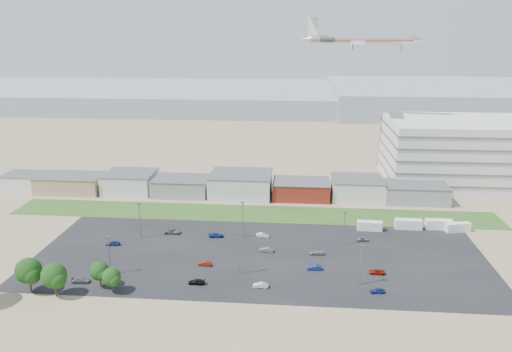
# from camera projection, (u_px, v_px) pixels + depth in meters

# --- Properties ---
(ground) EXTENTS (700.00, 700.00, 0.00)m
(ground) POSITION_uv_depth(u_px,v_px,m) (231.00, 292.00, 115.08)
(ground) COLOR #8B7C58
(ground) RESTS_ON ground
(parking_lot) EXTENTS (120.00, 50.00, 0.01)m
(parking_lot) POSITION_uv_depth(u_px,v_px,m) (260.00, 255.00, 133.80)
(parking_lot) COLOR black
(parking_lot) RESTS_ON ground
(grass_strip) EXTENTS (160.00, 16.00, 0.02)m
(grass_strip) POSITION_uv_depth(u_px,v_px,m) (252.00, 213.00, 164.85)
(grass_strip) COLOR #294B1C
(grass_strip) RESTS_ON ground
(hills_backdrop) EXTENTS (700.00, 200.00, 9.00)m
(hills_backdrop) POSITION_uv_depth(u_px,v_px,m) (331.00, 99.00, 411.98)
(hills_backdrop) COLOR gray
(hills_backdrop) RESTS_ON ground
(building_row) EXTENTS (170.00, 20.00, 8.00)m
(building_row) POSITION_uv_depth(u_px,v_px,m) (211.00, 184.00, 183.36)
(building_row) COLOR silver
(building_row) RESTS_ON ground
(parking_garage) EXTENTS (80.00, 40.00, 25.00)m
(parking_garage) POSITION_uv_depth(u_px,v_px,m) (491.00, 152.00, 194.97)
(parking_garage) COLOR silver
(parking_garage) RESTS_ON ground
(box_trailer_a) EXTENTS (7.51, 2.66, 2.78)m
(box_trailer_a) POSITION_uv_depth(u_px,v_px,m) (370.00, 226.00, 150.50)
(box_trailer_a) COLOR silver
(box_trailer_a) RESTS_ON ground
(box_trailer_b) EXTENTS (8.08, 2.69, 3.01)m
(box_trailer_b) POSITION_uv_depth(u_px,v_px,m) (408.00, 224.00, 151.50)
(box_trailer_b) COLOR silver
(box_trailer_b) RESTS_ON ground
(box_trailer_c) EXTENTS (8.00, 2.69, 2.98)m
(box_trailer_c) POSITION_uv_depth(u_px,v_px,m) (439.00, 224.00, 151.37)
(box_trailer_c) COLOR silver
(box_trailer_c) RESTS_ON ground
(box_trailer_d) EXTENTS (7.64, 3.75, 2.75)m
(box_trailer_d) POSITION_uv_depth(u_px,v_px,m) (458.00, 227.00, 149.43)
(box_trailer_d) COLOR silver
(box_trailer_d) RESTS_ON ground
(tree_left) EXTENTS (6.34, 6.34, 9.51)m
(tree_left) POSITION_uv_depth(u_px,v_px,m) (29.00, 273.00, 113.62)
(tree_left) COLOR black
(tree_left) RESTS_ON ground
(tree_mid) EXTENTS (6.11, 6.11, 9.16)m
(tree_mid) POSITION_uv_depth(u_px,v_px,m) (54.00, 278.00, 111.78)
(tree_mid) COLOR black
(tree_mid) RESTS_ON ground
(tree_right) EXTENTS (4.78, 4.78, 7.18)m
(tree_right) POSITION_uv_depth(u_px,v_px,m) (100.00, 273.00, 116.30)
(tree_right) COLOR black
(tree_right) RESTS_ON ground
(tree_near) EXTENTS (4.56, 4.56, 6.85)m
(tree_near) POSITION_uv_depth(u_px,v_px,m) (112.00, 279.00, 113.88)
(tree_near) COLOR black
(tree_near) RESTS_ON ground
(lightpole_front_l) EXTENTS (1.18, 0.49, 10.06)m
(lightpole_front_l) POSITION_uv_depth(u_px,v_px,m) (109.00, 255.00, 122.03)
(lightpole_front_l) COLOR slate
(lightpole_front_l) RESTS_ON ground
(lightpole_front_m) EXTENTS (1.12, 0.47, 9.52)m
(lightpole_front_m) POSITION_uv_depth(u_px,v_px,m) (239.00, 256.00, 122.17)
(lightpole_front_m) COLOR slate
(lightpole_front_m) RESTS_ON ground
(lightpole_front_r) EXTENTS (1.18, 0.49, 10.06)m
(lightpole_front_r) POSITION_uv_depth(u_px,v_px,m) (361.00, 265.00, 116.95)
(lightpole_front_r) COLOR slate
(lightpole_front_r) RESTS_ON ground
(lightpole_back_l) EXTENTS (1.24, 0.52, 10.58)m
(lightpole_back_l) POSITION_uv_depth(u_px,v_px,m) (140.00, 221.00, 143.89)
(lightpole_back_l) COLOR slate
(lightpole_back_l) RESTS_ON ground
(lightpole_back_m) EXTENTS (1.27, 0.53, 10.83)m
(lightpole_back_m) POSITION_uv_depth(u_px,v_px,m) (243.00, 220.00, 144.11)
(lightpole_back_m) COLOR slate
(lightpole_back_m) RESTS_ON ground
(lightpole_back_r) EXTENTS (1.14, 0.48, 9.70)m
(lightpole_back_r) POSITION_uv_depth(u_px,v_px,m) (344.00, 229.00, 139.23)
(lightpole_back_r) COLOR slate
(lightpole_back_r) RESTS_ON ground
(airliner) EXTENTS (51.82, 38.62, 14.19)m
(airliner) POSITION_uv_depth(u_px,v_px,m) (361.00, 40.00, 196.01)
(airliner) COLOR silver
(parked_car_0) EXTENTS (3.95, 1.91, 1.08)m
(parked_car_0) POSITION_uv_depth(u_px,v_px,m) (377.00, 272.00, 123.38)
(parked_car_0) COLOR maroon
(parked_car_0) RESTS_ON ground
(parked_car_1) EXTENTS (3.92, 1.52, 1.27)m
(parked_car_1) POSITION_uv_depth(u_px,v_px,m) (315.00, 267.00, 125.47)
(parked_car_1) COLOR navy
(parked_car_1) RESTS_ON ground
(parked_car_2) EXTENTS (3.55, 1.76, 1.16)m
(parked_car_2) POSITION_uv_depth(u_px,v_px,m) (377.00, 291.00, 114.35)
(parked_car_2) COLOR navy
(parked_car_2) RESTS_ON ground
(parked_car_3) EXTENTS (3.99, 1.68, 1.15)m
(parked_car_3) POSITION_uv_depth(u_px,v_px,m) (197.00, 282.00, 118.37)
(parked_car_3) COLOR black
(parked_car_3) RESTS_ON ground
(parked_car_4) EXTENTS (3.61, 1.58, 1.15)m
(parked_car_4) POSITION_uv_depth(u_px,v_px,m) (205.00, 264.00, 127.71)
(parked_car_4) COLOR maroon
(parked_car_4) RESTS_ON ground
(parked_car_5) EXTENTS (3.97, 2.01, 1.30)m
(parked_car_5) POSITION_uv_depth(u_px,v_px,m) (113.00, 243.00, 139.95)
(parked_car_5) COLOR navy
(parked_car_5) RESTS_ON ground
(parked_car_6) EXTENTS (4.51, 2.24, 1.26)m
(parked_car_6) POSITION_uv_depth(u_px,v_px,m) (216.00, 235.00, 145.55)
(parked_car_6) COLOR navy
(parked_car_6) RESTS_ON ground
(parked_car_7) EXTENTS (3.92, 1.67, 1.26)m
(parked_car_7) POSITION_uv_depth(u_px,v_px,m) (266.00, 250.00, 135.76)
(parked_car_7) COLOR #A5A5AA
(parked_car_7) RESTS_ON ground
(parked_car_8) EXTENTS (3.49, 1.55, 1.16)m
(parked_car_8) POSITION_uv_depth(u_px,v_px,m) (363.00, 239.00, 142.86)
(parked_car_8) COLOR #A5A5AA
(parked_car_8) RESTS_ON ground
(parked_car_9) EXTENTS (4.89, 2.54, 1.32)m
(parked_car_9) POSITION_uv_depth(u_px,v_px,m) (173.00, 231.00, 148.24)
(parked_car_9) COLOR #595B5E
(parked_car_9) RESTS_ON ground
(parked_car_10) EXTENTS (4.63, 2.07, 1.32)m
(parked_car_10) POSITION_uv_depth(u_px,v_px,m) (81.00, 280.00, 119.09)
(parked_car_10) COLOR #595B5E
(parked_car_10) RESTS_ON ground
(parked_car_11) EXTENTS (3.92, 1.55, 1.27)m
(parked_car_11) POSITION_uv_depth(u_px,v_px,m) (263.00, 235.00, 145.49)
(parked_car_11) COLOR silver
(parked_car_11) RESTS_ON ground
(parked_car_12) EXTENTS (3.86, 1.63, 1.11)m
(parked_car_12) POSITION_uv_depth(u_px,v_px,m) (316.00, 253.00, 134.13)
(parked_car_12) COLOR #A5A5AA
(parked_car_12) RESTS_ON ground
(parked_car_13) EXTENTS (3.68, 1.33, 1.21)m
(parked_car_13) POSITION_uv_depth(u_px,v_px,m) (260.00, 285.00, 116.76)
(parked_car_13) COLOR silver
(parked_car_13) RESTS_ON ground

